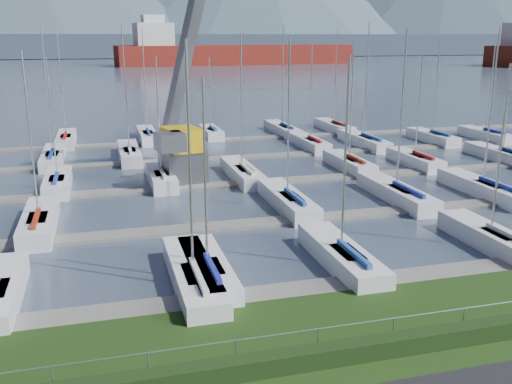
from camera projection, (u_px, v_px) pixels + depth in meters
name	position (u px, v px, depth m)	size (l,w,h in m)	color
water	(114.00, 62.00, 262.67)	(800.00, 540.00, 0.20)	#434F62
hedge	(348.00, 352.00, 20.39)	(80.00, 0.70, 0.70)	#1C3112
fence	(344.00, 325.00, 20.53)	(0.04, 0.04, 80.00)	gray
foothill	(109.00, 45.00, 326.05)	(900.00, 80.00, 12.00)	#3E4B5B
docks	(209.00, 186.00, 45.08)	(90.00, 41.60, 0.25)	slate
crane	(185.00, 112.00, 46.14)	(6.54, 13.20, 22.35)	#53565A
cargo_ship_mid	(227.00, 55.00, 233.54)	(98.81, 25.59, 21.50)	maroon
sailboat_fleet	(184.00, 109.00, 46.25)	(76.10, 50.12, 13.23)	#A31D15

